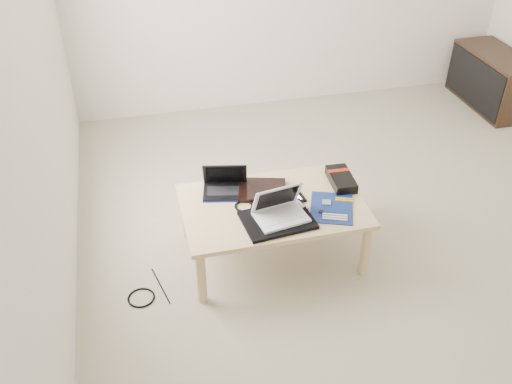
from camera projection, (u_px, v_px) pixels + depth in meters
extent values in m
plane|color=#B8AB95|center=(375.00, 224.00, 3.94)|extent=(4.00, 4.00, 0.00)
cube|color=silver|center=(18.00, 78.00, 2.79)|extent=(0.10, 4.00, 2.60)
cube|color=tan|center=(273.00, 206.00, 3.46)|extent=(1.10, 0.70, 0.03)
cylinder|color=tan|center=(201.00, 277.00, 3.24)|extent=(0.06, 0.06, 0.37)
cylinder|color=tan|center=(365.00, 250.00, 3.43)|extent=(0.06, 0.06, 0.37)
cylinder|color=tan|center=(186.00, 215.00, 3.72)|extent=(0.06, 0.06, 0.37)
cylinder|color=tan|center=(331.00, 194.00, 3.91)|extent=(0.06, 0.06, 0.37)
cube|color=#332215|center=(494.00, 80.00, 5.29)|extent=(0.40, 0.90, 0.50)
cube|color=black|center=(474.00, 82.00, 5.25)|extent=(0.02, 0.86, 0.44)
cube|color=black|center=(262.00, 190.00, 3.55)|extent=(0.34, 0.31, 0.03)
cube|color=black|center=(225.00, 192.00, 3.54)|extent=(0.31, 0.24, 0.02)
cube|color=black|center=(225.00, 191.00, 3.53)|extent=(0.24, 0.15, 0.00)
cube|color=black|center=(225.00, 197.00, 3.48)|extent=(0.06, 0.04, 0.00)
cube|color=black|center=(225.00, 174.00, 3.54)|extent=(0.28, 0.13, 0.17)
cube|color=black|center=(225.00, 175.00, 3.53)|extent=(0.24, 0.11, 0.14)
cube|color=#0D1648|center=(225.00, 201.00, 3.47)|extent=(0.27, 0.07, 0.01)
cube|color=black|center=(282.00, 197.00, 3.50)|extent=(0.28, 0.23, 0.01)
cube|color=silver|center=(282.00, 196.00, 3.50)|extent=(0.22, 0.18, 0.00)
cube|color=#A9A9AD|center=(293.00, 201.00, 3.46)|extent=(0.13, 0.24, 0.02)
cube|color=#96969B|center=(293.00, 200.00, 3.45)|extent=(0.11, 0.19, 0.00)
cube|color=black|center=(277.00, 220.00, 3.31)|extent=(0.43, 0.33, 0.02)
cube|color=white|center=(281.00, 217.00, 3.30)|extent=(0.32, 0.25, 0.01)
cube|color=white|center=(281.00, 216.00, 3.29)|extent=(0.25, 0.15, 0.00)
cube|color=white|center=(287.00, 224.00, 3.24)|extent=(0.07, 0.04, 0.00)
cube|color=white|center=(277.00, 197.00, 3.29)|extent=(0.30, 0.13, 0.19)
cube|color=black|center=(277.00, 198.00, 3.29)|extent=(0.26, 0.10, 0.15)
cube|color=navy|center=(332.00, 208.00, 3.42)|extent=(0.35, 0.38, 0.01)
cube|color=#A9A9AD|center=(327.00, 202.00, 3.45)|extent=(0.07, 0.07, 0.01)
cube|color=gold|center=(344.00, 199.00, 3.48)|extent=(0.10, 0.05, 0.01)
cube|color=gold|center=(344.00, 201.00, 3.46)|extent=(0.10, 0.05, 0.01)
cube|color=silver|center=(335.00, 215.00, 3.35)|extent=(0.14, 0.06, 0.01)
cube|color=silver|center=(335.00, 217.00, 3.33)|extent=(0.14, 0.06, 0.01)
cube|color=silver|center=(335.00, 219.00, 3.32)|extent=(0.14, 0.06, 0.01)
cube|color=black|center=(321.00, 212.00, 3.38)|extent=(0.03, 0.03, 0.01)
cube|color=black|center=(341.00, 179.00, 3.62)|extent=(0.15, 0.28, 0.06)
cube|color=maroon|center=(339.00, 170.00, 3.65)|extent=(0.14, 0.04, 0.00)
torus|color=black|center=(244.00, 206.00, 3.42)|extent=(0.14, 0.14, 0.01)
torus|color=black|center=(141.00, 298.00, 3.36)|extent=(0.19, 0.19, 0.01)
cylinder|color=black|center=(161.00, 286.00, 3.44)|extent=(0.08, 0.32, 0.01)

